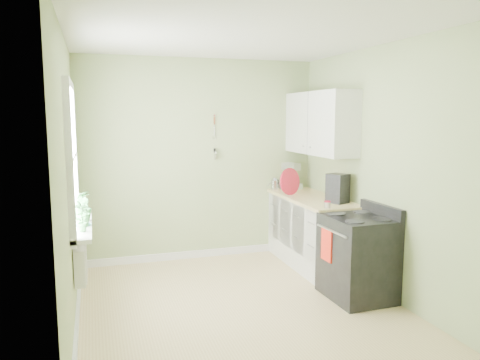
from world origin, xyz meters
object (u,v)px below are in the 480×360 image
object	(u,v)px
coffee_maker	(337,189)
stove	(358,257)
kettle	(274,184)
stand_mixer	(289,176)

from	to	relation	value
coffee_maker	stove	bearing A→B (deg)	-100.03
kettle	coffee_maker	size ratio (longest dim) A/B	0.48
stove	coffee_maker	size ratio (longest dim) A/B	2.89
stand_mixer	kettle	size ratio (longest dim) A/B	2.45
coffee_maker	stand_mixer	bearing A→B (deg)	95.22
stove	kettle	world-z (taller)	kettle
stove	coffee_maker	bearing A→B (deg)	79.97
kettle	coffee_maker	bearing A→B (deg)	-73.29
stand_mixer	coffee_maker	bearing A→B (deg)	-84.78
stove	kettle	bearing A→B (deg)	97.05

